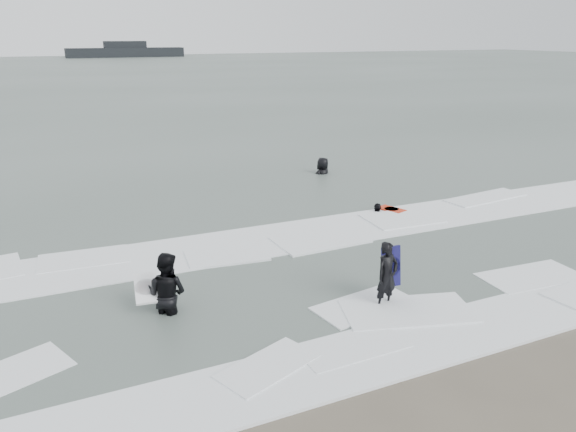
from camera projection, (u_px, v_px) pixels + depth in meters
name	position (u px, v px, depth m)	size (l,w,h in m)	color
ground	(386.00, 335.00, 11.63)	(320.00, 320.00, 0.00)	brown
sea	(76.00, 76.00, 81.03)	(320.00, 320.00, 0.00)	#47544C
surfer_centre	(385.00, 307.00, 12.80)	(0.58, 0.38, 1.59)	black
surfer_wading	(168.00, 312.00, 12.58)	(0.96, 0.75, 1.97)	black
surfer_right_near	(377.00, 213.00, 19.46)	(0.89, 0.37, 1.52)	black
surfer_right_far	(323.00, 175.00, 24.80)	(0.93, 0.61, 1.91)	black
surf_foam	(308.00, 268.00, 14.83)	(30.03, 9.06, 0.09)	white
bodyboards	(322.00, 247.00, 14.99)	(9.84, 6.28, 1.25)	#0F0E42
vessel_horizon	(126.00, 51.00, 144.26)	(29.22, 5.22, 3.97)	black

